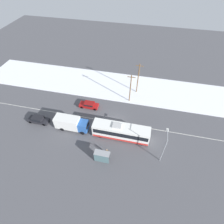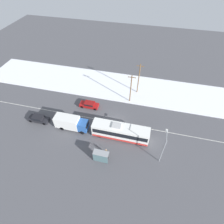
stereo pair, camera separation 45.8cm
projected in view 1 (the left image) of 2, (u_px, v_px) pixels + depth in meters
name	position (u px, v px, depth m)	size (l,w,h in m)	color
ground_plane	(115.00, 123.00, 39.11)	(120.00, 120.00, 0.00)	#4C4C51
snow_lot	(125.00, 87.00, 47.83)	(80.00, 12.15, 0.12)	white
lane_marking_center	(115.00, 123.00, 39.11)	(60.00, 0.12, 0.00)	silver
city_bus	(121.00, 132.00, 35.26)	(11.52, 2.57, 3.45)	white
box_truck	(71.00, 123.00, 36.75)	(7.06, 2.30, 3.12)	silver
sedan_car	(89.00, 105.00, 41.99)	(4.58, 1.80, 1.41)	maroon
parked_car_near_truck	(38.00, 119.00, 38.71)	(4.62, 1.80, 1.47)	black
pedestrian_at_stop	(107.00, 151.00, 32.94)	(0.56, 0.25, 1.55)	#23232D
bus_shelter	(102.00, 156.00, 31.39)	(2.86, 1.20, 2.40)	gray
streetlamp	(165.00, 145.00, 30.07)	(0.36, 2.67, 6.53)	#9EA3A8
utility_pole_roadside	(130.00, 88.00, 41.19)	(1.80, 0.24, 7.67)	brown
utility_pole_snowlot	(138.00, 78.00, 43.36)	(1.80, 0.24, 8.39)	brown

